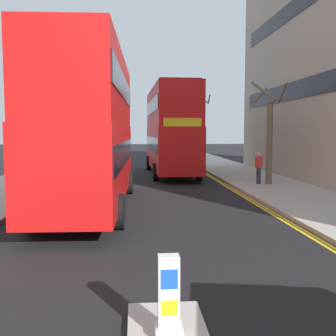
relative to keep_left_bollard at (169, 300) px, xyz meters
name	(u,v)px	position (x,y,z in m)	size (l,w,h in m)	color
sidewalk_right	(301,197)	(6.50, 11.15, -0.54)	(4.00, 80.00, 0.14)	#ADA89E
kerb_line_outer	(268,209)	(4.40, 9.15, -0.60)	(0.10, 56.00, 0.01)	yellow
kerb_line_inner	(263,209)	(4.24, 9.15, -0.60)	(0.10, 56.00, 0.01)	yellow
keep_left_bollard	(169,300)	(0.00, 0.00, 0.00)	(0.36, 0.28, 1.11)	silver
double_decker_bus_away	(90,126)	(-2.03, 9.87, 2.42)	(3.05, 10.88, 5.64)	#B20F0F
double_decker_bus_oncoming	(171,128)	(1.93, 21.24, 2.42)	(2.98, 10.86, 5.64)	red
pedestrian_far	(259,167)	(5.89, 15.08, 0.38)	(0.34, 0.22, 1.62)	#2D2D38
street_tree_near	(269,136)	(6.41, 15.07, 1.98)	(1.75, 1.89, 5.18)	#6B6047
street_tree_mid	(203,127)	(6.27, 34.21, 2.59)	(1.46, 1.56, 6.28)	#6B6047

